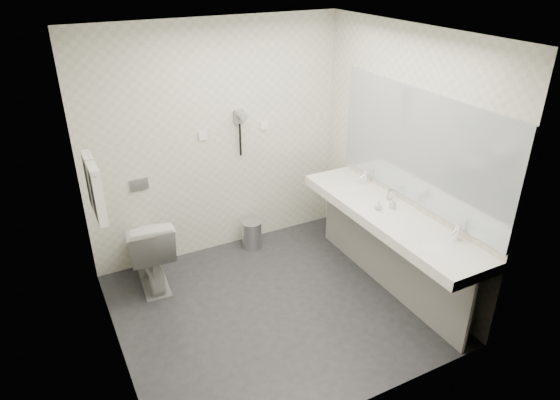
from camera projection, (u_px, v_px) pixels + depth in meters
floor at (273, 308)px, 4.77m from camera, size 2.80×2.80×0.00m
ceiling at (271, 35)px, 3.65m from camera, size 2.80×2.80×0.00m
wall_back at (217, 142)px, 5.24m from camera, size 2.80×0.00×2.80m
wall_front at (364, 268)px, 3.18m from camera, size 2.80×0.00×2.80m
wall_left at (100, 228)px, 3.63m from camera, size 0.00×2.60×2.60m
wall_right at (403, 161)px, 4.79m from camera, size 0.00×2.60×2.60m
vanity_counter at (389, 217)px, 4.72m from camera, size 0.55×2.20×0.10m
vanity_panel at (387, 254)px, 4.92m from camera, size 0.03×2.15×0.75m
vanity_post_near at (469, 315)px, 4.11m from camera, size 0.06×0.06×0.75m
vanity_post_far at (332, 210)px, 5.76m from camera, size 0.06×0.06×0.75m
mirror at (419, 148)px, 4.54m from camera, size 0.02×2.20×1.05m
basin_near at (438, 246)px, 4.19m from camera, size 0.40×0.31×0.05m
basin_far at (350, 188)px, 5.22m from camera, size 0.40×0.31×0.05m
faucet_near at (457, 232)px, 4.23m from camera, size 0.04×0.04×0.15m
faucet_far at (366, 176)px, 5.26m from camera, size 0.04×0.04×0.15m
soap_bottle_a at (393, 204)px, 4.74m from camera, size 0.07×0.07×0.11m
soap_bottle_b at (378, 205)px, 4.73m from camera, size 0.09×0.09×0.09m
glass_left at (390, 194)px, 4.92m from camera, size 0.07×0.07×0.10m
toilet at (149, 249)px, 4.97m from camera, size 0.51×0.82×0.79m
flush_plate at (139, 185)px, 5.01m from camera, size 0.18×0.02×0.12m
pedal_bin at (252, 235)px, 5.69m from camera, size 0.28×0.28×0.31m
bin_lid at (251, 223)px, 5.61m from camera, size 0.22×0.22×0.02m
towel_rail at (88, 163)px, 3.96m from camera, size 0.02×0.62×0.02m
towel_near at (97, 194)px, 3.95m from camera, size 0.07×0.24×0.48m
towel_far at (92, 181)px, 4.17m from camera, size 0.07×0.24×0.48m
dryer_cradle at (239, 117)px, 5.21m from camera, size 0.10×0.04×0.14m
dryer_barrel at (241, 116)px, 5.14m from camera, size 0.08×0.14×0.08m
dryer_cord at (240, 140)px, 5.31m from camera, size 0.02×0.02×0.35m
switch_plate_a at (203, 136)px, 5.13m from camera, size 0.09×0.02×0.09m
switch_plate_b at (264, 126)px, 5.42m from camera, size 0.09×0.02×0.09m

